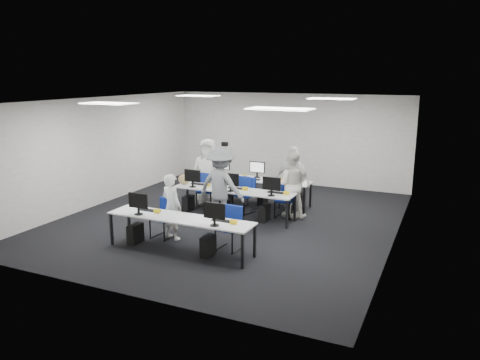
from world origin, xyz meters
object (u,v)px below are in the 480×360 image
at_px(student_0, 172,207).
at_px(student_3, 292,182).
at_px(chair_2, 205,197).
at_px(chair_6, 249,198).
at_px(chair_3, 245,201).
at_px(chair_7, 284,202).
at_px(desk_front, 180,220).
at_px(chair_5, 207,194).
at_px(chair_1, 229,236).
at_px(student_1, 291,184).
at_px(desk_mid, 234,191).
at_px(chair_4, 284,207).
at_px(chair_0, 163,225).
at_px(student_2, 208,172).
at_px(photographer, 221,186).

relative_size(student_0, student_3, 0.81).
bearing_deg(chair_2, chair_6, -5.79).
relative_size(chair_2, chair_3, 0.95).
bearing_deg(chair_2, chair_7, -11.64).
bearing_deg(desk_front, chair_5, 109.61).
relative_size(desk_front, chair_1, 3.50).
distance_m(chair_6, student_1, 1.42).
distance_m(desk_mid, student_1, 1.48).
bearing_deg(chair_4, student_3, 41.91).
bearing_deg(student_3, chair_3, -152.77).
xyz_separation_m(chair_0, student_1, (2.12, 2.68, 0.59)).
bearing_deg(student_2, chair_4, -21.96).
xyz_separation_m(student_0, student_3, (1.90, 2.73, 0.17)).
distance_m(chair_4, student_2, 2.48).
relative_size(student_2, photographer, 0.98).
bearing_deg(chair_0, chair_4, 56.83).
xyz_separation_m(chair_5, student_3, (2.54, -0.08, 0.62)).
height_order(student_3, photographer, photographer).
height_order(chair_0, chair_1, chair_1).
relative_size(chair_4, photographer, 0.45).
relative_size(chair_0, chair_2, 0.99).
bearing_deg(chair_0, chair_7, 62.25).
bearing_deg(student_2, student_1, -19.87).
height_order(chair_4, student_1, student_1).
height_order(desk_front, chair_0, chair_0).
height_order(chair_1, student_3, student_3).
bearing_deg(chair_0, student_0, 6.52).
xyz_separation_m(desk_mid, chair_3, (0.08, 0.52, -0.39)).
xyz_separation_m(chair_6, student_3, (1.28, -0.19, 0.62)).
relative_size(chair_4, chair_7, 0.97).
distance_m(desk_mid, student_2, 1.48).
relative_size(student_1, student_3, 0.94).
distance_m(chair_3, chair_4, 1.11).
distance_m(chair_0, chair_1, 1.68).
relative_size(student_2, student_3, 1.01).
bearing_deg(chair_1, desk_front, -145.83).
height_order(chair_4, chair_6, chair_6).
height_order(desk_mid, chair_1, chair_1).
bearing_deg(chair_2, photographer, -67.48).
xyz_separation_m(chair_2, student_0, (0.59, -2.59, 0.46)).
bearing_deg(chair_0, student_3, 56.31).
xyz_separation_m(chair_7, student_1, (0.28, -0.29, 0.59)).
xyz_separation_m(chair_5, photographer, (1.15, -1.38, 0.65)).
height_order(desk_mid, chair_6, chair_6).
bearing_deg(student_3, chair_1, -80.07).
height_order(chair_4, student_3, student_3).
bearing_deg(chair_5, desk_front, -69.43).
relative_size(desk_mid, photographer, 1.69).
distance_m(chair_4, student_3, 0.68).
bearing_deg(chair_7, chair_0, -126.45).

